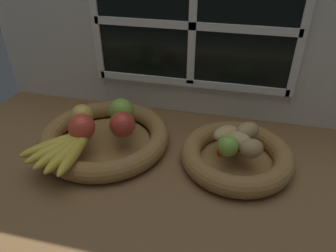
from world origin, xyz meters
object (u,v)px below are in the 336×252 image
Objects in this scene: potato_oblong at (225,134)px; apple_red_front at (81,127)px; apple_red_right at (122,124)px; chili_pepper at (244,149)px; fruit_bowl_right at (236,156)px; potato_large at (239,140)px; fruit_bowl_left at (105,137)px; apple_green_back at (121,111)px; potato_back at (247,131)px; potato_small at (251,149)px; apple_golden_left at (82,115)px; banana_bunch_front at (64,148)px; lime_near at (228,146)px.

apple_red_front is at bearing -167.32° from potato_oblong.
chili_pepper is at bearing -0.30° from apple_red_right.
fruit_bowl_right is at bearing 103.36° from chili_pepper.
potato_large is at bearing 0.00° from fruit_bowl_right.
fruit_bowl_left is at bearing 57.65° from apple_red_front.
apple_green_back reaches higher than potato_large.
potato_back reaches higher than chili_pepper.
fruit_bowl_left is 6.08× the size of potato_small.
potato_oblong reaches higher than fruit_bowl_right.
apple_red_front is (3.16, -6.63, 0.48)cm from apple_golden_left.
potato_small is (42.63, -3.33, 5.51)cm from fruit_bowl_left.
chili_pepper reaches higher than fruit_bowl_right.
apple_red_front is 46.48cm from potato_small.
fruit_bowl_left is 9.41cm from apple_green_back.
apple_green_back is 39.60cm from potato_small.
potato_oblong is at bearing 9.22° from apple_red_right.
apple_red_right is at bearing -176.91° from potato_large.
apple_red_right is at bearing -169.63° from potato_back.
apple_red_front reaches higher than fruit_bowl_right.
banana_bunch_front is at bearing -163.39° from potato_large.
apple_green_back reaches higher than potato_small.
apple_red_right reaches higher than lime_near.
apple_red_front is 0.38× the size of banana_bunch_front.
potato_large reaches higher than banana_bunch_front.
apple_green_back is at bearing 21.82° from apple_golden_left.
potato_oblong is 6.08cm from potato_back.
lime_near is at bearing -118.98° from potato_back.
apple_red_right is 35.21cm from potato_back.
apple_red_front is 1.03× the size of potato_large.
potato_small reaches higher than chili_pepper.
chili_pepper is (47.84, -2.63, -2.40)cm from apple_golden_left.
apple_golden_left is 43.79cm from lime_near.
apple_red_front is (-7.71, -10.98, -0.06)cm from apple_green_back.
apple_red_front is at bearing -176.78° from potato_small.
potato_large reaches higher than chili_pepper.
banana_bunch_front is (-5.38, -13.33, 4.61)cm from fruit_bowl_left.
potato_oblong is at bearing 142.13° from potato_large.
fruit_bowl_right is 44.00cm from apple_red_front.
banana_bunch_front is at bearing -167.51° from lime_near.
potato_back is at bearing 10.37° from apple_red_right.
apple_green_back is at bearing 171.88° from fruit_bowl_right.
apple_red_right is at bearing -67.49° from apple_green_back.
potato_large is at bearing -8.12° from apple_green_back.
lime_near is at bearing 179.44° from chili_pepper.
potato_back is at bearing 13.11° from apple_red_front.
chili_pepper is at bearing -2.71° from fruit_bowl_left.
fruit_bowl_left is at bearing -5.74° from apple_golden_left.
banana_bunch_front is 3.18× the size of potato_small.
apple_red_front is 0.97× the size of potato_back.
apple_golden_left is at bearing 115.46° from apple_red_front.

